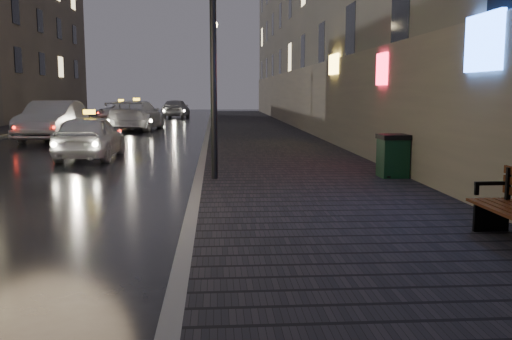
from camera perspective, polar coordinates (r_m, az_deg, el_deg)
The scene contains 14 objects.
ground at distance 6.93m, azimuth -19.95°, elevation -9.70°, with size 120.00×120.00×0.00m, color black.
sidewalk at distance 27.50m, azimuth 0.18°, elevation 3.75°, with size 4.60×58.00×0.15m, color black.
curb at distance 27.42m, azimuth -4.84°, elevation 3.71°, with size 0.20×58.00×0.15m, color slate.
curb_far at distance 28.95m, azimuth -22.77°, elevation 3.35°, with size 0.20×58.00×0.15m, color slate.
building_near at distance 32.09m, azimuth 5.57°, elevation 15.80°, with size 1.80×50.00×13.00m, color #605B54.
building_far_c at distance 48.02m, azimuth -23.19°, elevation 11.36°, with size 6.00×22.00×11.00m, color #6B6051.
lamp_near at distance 12.44m, azimuth -4.32°, elevation 14.54°, with size 0.36×0.36×5.28m.
lamp_far at distance 28.39m, azimuth -4.17°, elevation 10.75°, with size 0.36×0.36×5.28m.
trash_bin at distance 12.99m, azimuth 13.53°, elevation 1.43°, with size 0.64×0.64×0.95m.
taxi_near at distance 18.12m, azimuth -16.24°, elevation 3.23°, with size 1.60×3.97×1.35m, color silver.
car_left_mid at distance 25.50m, azimuth -19.65°, elevation 4.68°, with size 1.76×5.03×1.66m, color #A1A0A8.
taxi_mid at distance 31.35m, azimuth -11.83°, elevation 5.38°, with size 2.19×5.39×1.56m, color white.
taxi_far at distance 39.87m, azimuth -13.31°, elevation 5.70°, with size 2.30×4.99×1.39m, color silver.
car_far at distance 45.37m, azimuth -8.02°, elevation 6.13°, with size 1.75×4.34×1.48m, color #9899A0.
Camera 1 is at (1.89, -6.35, 2.03)m, focal length 40.00 mm.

